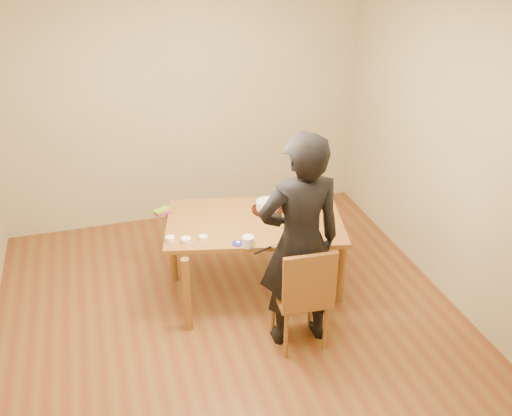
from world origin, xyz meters
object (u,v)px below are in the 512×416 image
object	(u,v)px
dining_chair	(300,296)
cake_plate	(267,209)
cake	(267,205)
person	(300,243)
dining_table	(254,222)

from	to	relation	value
dining_chair	cake_plate	xyz separation A→B (m)	(0.02, 0.92, 0.31)
cake	person	world-z (taller)	person
person	cake	bearing A→B (deg)	-89.89
dining_table	dining_chair	bearing A→B (deg)	-66.14
dining_table	cake_plate	bearing A→B (deg)	54.25
dining_chair	cake_plate	distance (m)	0.97
dining_table	cake	distance (m)	0.23
cake	person	xyz separation A→B (m)	(-0.02, -0.88, 0.11)
dining_table	person	distance (m)	0.77
cake	dining_chair	bearing A→B (deg)	-91.06
dining_table	cake_plate	world-z (taller)	cake_plate
cake_plate	person	size ratio (longest dim) A/B	0.16
dining_table	cake	world-z (taller)	cake
dining_table	cake_plate	size ratio (longest dim) A/B	5.40
dining_chair	dining_table	bearing A→B (deg)	104.78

